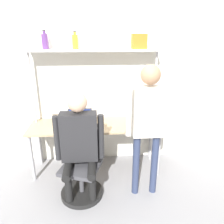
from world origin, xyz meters
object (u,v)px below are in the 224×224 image
monitor (63,107)px  laptop (80,121)px  bottle_purple (45,41)px  cell_phone (97,126)px  person_standing (148,116)px  person_seated (79,139)px  storage_box (139,41)px  bottle_amber (75,42)px  bottle_clear (108,43)px  office_chair (82,176)px

monitor → laptop: monitor is taller
laptop → bottle_purple: bearing=156.6°
cell_phone → person_standing: (0.61, -0.57, 0.35)m
person_seated → storage_box: bearing=42.9°
bottle_amber → monitor: bearing=-179.1°
monitor → bottle_clear: (0.69, 0.00, 0.94)m
storage_box → cell_phone: bearing=-159.4°
cell_phone → laptop: bearing=169.7°
bottle_purple → bottle_clear: bearing=-0.0°
laptop → cell_phone: bearing=-10.3°
bottle_clear → bottle_amber: bearing=180.0°
monitor → person_standing: 1.38m
monitor → laptop: bearing=-36.0°
office_chair → person_seated: person_seated is taller
bottle_clear → cell_phone: bearing=-128.3°
cell_phone → office_chair: size_ratio=0.17×
person_seated → bottle_purple: 1.45m
monitor → laptop: (0.26, -0.19, -0.17)m
monitor → cell_phone: (0.51, -0.23, -0.24)m
person_standing → bottle_amber: size_ratio=7.22×
bottle_clear → person_standing: bearing=-61.9°
person_standing → bottle_purple: 1.74m
cell_phone → bottle_clear: 1.21m
cell_phone → bottle_purple: bearing=161.2°
monitor → bottle_purple: size_ratio=1.98×
monitor → cell_phone: 0.61m
person_standing → office_chair: bearing=177.0°
person_standing → bottle_purple: size_ratio=6.82×
office_chair → cell_phone: bearing=67.5°
person_standing → bottle_clear: bearing=118.1°
laptop → cell_phone: size_ratio=2.38×
cell_phone → bottle_amber: (-0.28, 0.23, 1.19)m
bottle_amber → cell_phone: bearing=-40.3°
person_standing → person_seated: bearing=179.7°
bottle_clear → bottle_amber: bottle_amber is taller
laptop → person_seated: (0.02, -0.61, 0.01)m
monitor → person_standing: (1.12, -0.80, 0.12)m
office_chair → laptop: bearing=93.7°
person_standing → storage_box: size_ratio=8.33×
cell_phone → storage_box: (0.63, 0.23, 1.19)m
bottle_purple → bottle_clear: bottle_purple is taller
cell_phone → monitor: bearing=155.6°
person_seated → bottle_clear: bearing=62.5°
bottle_clear → storage_box: bearing=0.0°
monitor → bottle_amber: size_ratio=2.10×
monitor → person_seated: 0.86m
laptop → storage_box: bearing=12.1°
bottle_purple → bottle_amber: size_ratio=1.06×
bottle_purple → laptop: bearing=-23.4°
office_chair → person_seated: size_ratio=0.64×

